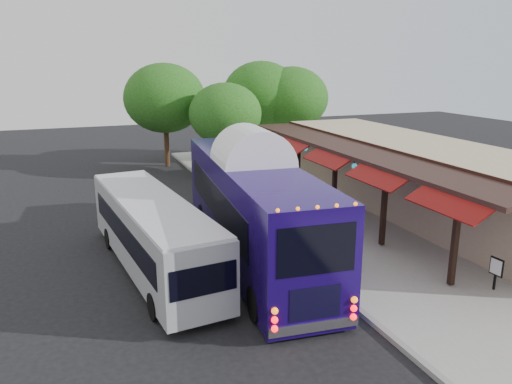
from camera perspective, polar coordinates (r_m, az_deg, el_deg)
name	(u,v)px	position (r m, az deg, el deg)	size (l,w,h in m)	color
ground	(298,262)	(19.47, 4.82, -8.01)	(90.00, 90.00, 0.00)	black
sidewalk	(355,217)	(25.04, 11.24, -2.80)	(10.00, 40.00, 0.15)	#9E9B93
curb	(261,229)	(22.89, 0.62, -4.20)	(0.20, 40.00, 0.16)	gray
station_shelter	(414,176)	(26.49, 17.66, 1.73)	(8.15, 20.00, 3.60)	tan
coach_bus	(252,204)	(19.18, -0.41, -1.34)	(3.78, 12.97, 4.10)	#1A0759
city_bus	(153,232)	(18.56, -11.73, -4.47)	(3.33, 10.32, 2.72)	#979A9F
ped_a	(342,213)	(22.42, 9.81, -2.43)	(0.60, 0.39, 1.63)	black
ped_b	(346,242)	(18.84, 10.21, -5.64)	(0.85, 0.67, 1.76)	black
ped_c	(268,182)	(27.81, 1.43, 1.15)	(0.95, 0.39, 1.61)	black
ped_d	(268,171)	(30.49, 1.38, 2.41)	(1.06, 0.61, 1.64)	black
sign_board	(496,268)	(18.40, 25.76, -7.86)	(0.09, 0.51, 1.12)	black
tree_left	(225,114)	(33.22, -3.53, 8.88)	(4.80, 4.80, 6.14)	#382314
tree_mid	(261,94)	(38.69, 0.61, 11.10)	(5.85, 5.85, 7.49)	#382314
tree_right	(292,98)	(38.53, 4.09, 10.64)	(5.54, 5.54, 7.09)	#382314
tree_far	(165,98)	(36.49, -10.41, 10.50)	(5.76, 5.76, 7.37)	#382314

